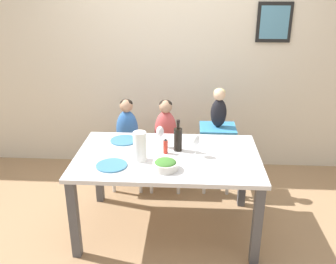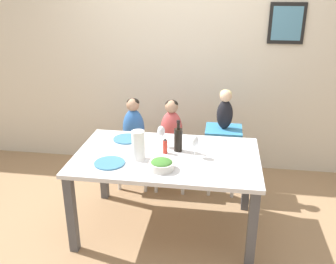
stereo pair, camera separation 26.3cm
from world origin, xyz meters
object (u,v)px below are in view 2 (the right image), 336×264
at_px(person_child_center, 171,126).
at_px(chair_right_highchair, 223,143).
at_px(wine_glass_far, 161,132).
at_px(chair_far_left, 135,153).
at_px(chair_far_center, 171,155).
at_px(dinner_plate_back_left, 127,139).
at_px(wine_bottle, 178,139).
at_px(person_child_left, 134,124).
at_px(person_baby_right, 225,108).
at_px(salad_bowl_large, 162,165).
at_px(paper_towel_roll, 138,145).
at_px(dinner_plate_front_left, 110,163).
at_px(wine_glass_near, 195,142).

bearing_deg(person_child_center, chair_right_highchair, -0.06).
bearing_deg(person_child_center, wine_glass_far, -91.26).
height_order(chair_far_left, chair_far_center, same).
distance_m(wine_glass_far, dinner_plate_back_left, 0.38).
distance_m(wine_bottle, dinner_plate_back_left, 0.54).
height_order(person_child_left, person_baby_right, person_baby_right).
bearing_deg(dinner_plate_back_left, person_child_left, 95.61).
relative_size(person_child_center, salad_bowl_large, 2.73).
bearing_deg(paper_towel_roll, person_child_left, 106.25).
relative_size(chair_far_center, wine_bottle, 1.60).
height_order(paper_towel_roll, dinner_plate_back_left, paper_towel_roll).
bearing_deg(paper_towel_roll, chair_right_highchair, 50.94).
bearing_deg(chair_far_center, dinner_plate_front_left, -110.90).
bearing_deg(person_child_left, wine_bottle, -49.15).
height_order(chair_right_highchair, wine_bottle, wine_bottle).
bearing_deg(wine_glass_near, paper_towel_roll, -165.89).
bearing_deg(person_child_left, salad_bowl_large, -64.90).
xyz_separation_m(wine_glass_near, wine_glass_far, (-0.31, 0.17, 0.00)).
height_order(wine_glass_near, dinner_plate_front_left, wine_glass_near).
xyz_separation_m(person_baby_right, paper_towel_roll, (-0.69, -0.85, -0.07)).
bearing_deg(person_child_left, person_baby_right, 0.02).
bearing_deg(person_baby_right, wine_glass_far, -134.14).
xyz_separation_m(person_child_center, dinner_plate_back_left, (-0.35, -0.46, 0.03)).
relative_size(person_child_center, paper_towel_roll, 2.17).
bearing_deg(dinner_plate_front_left, person_baby_right, 46.89).
height_order(chair_far_center, wine_glass_near, wine_glass_near).
relative_size(chair_far_center, dinner_plate_back_left, 1.81).
xyz_separation_m(paper_towel_roll, wine_glass_near, (0.45, 0.11, 0.01)).
bearing_deg(salad_bowl_large, wine_bottle, 77.43).
height_order(person_child_center, dinner_plate_front_left, person_child_center).
relative_size(wine_glass_near, dinner_plate_back_left, 0.78).
bearing_deg(chair_right_highchair, person_baby_right, 90.00).
height_order(paper_towel_roll, dinner_plate_front_left, paper_towel_roll).
height_order(dinner_plate_front_left, dinner_plate_back_left, same).
bearing_deg(chair_far_left, person_child_center, 0.09).
bearing_deg(person_baby_right, person_child_center, -179.96).
height_order(person_child_center, person_baby_right, person_baby_right).
xyz_separation_m(chair_far_center, salad_bowl_large, (0.07, -0.99, 0.39)).
xyz_separation_m(wine_glass_far, dinner_plate_front_left, (-0.35, -0.40, -0.13)).
distance_m(chair_far_left, person_child_left, 0.33).
bearing_deg(salad_bowl_large, person_baby_right, 64.86).
xyz_separation_m(paper_towel_roll, dinner_plate_front_left, (-0.21, -0.11, -0.12)).
height_order(chair_far_left, dinner_plate_front_left, dinner_plate_front_left).
distance_m(chair_right_highchair, wine_bottle, 0.79).
bearing_deg(wine_glass_near, dinner_plate_front_left, -161.04).
bearing_deg(chair_far_center, person_child_center, 90.00).
distance_m(chair_far_left, wine_glass_near, 1.12).
bearing_deg(chair_far_left, chair_right_highchair, 0.00).
height_order(person_baby_right, wine_glass_far, person_baby_right).
relative_size(chair_right_highchair, person_baby_right, 1.78).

